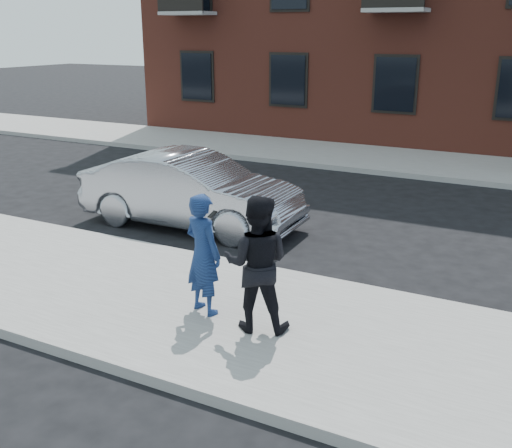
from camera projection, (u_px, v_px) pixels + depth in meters
The scene contains 8 objects.
ground at pixel (153, 296), 9.13m from camera, with size 100.00×100.00×0.00m, color black.
near_sidewalk at pixel (143, 298), 8.90m from camera, with size 50.00×3.50×0.15m, color gray.
near_curb at pixel (207, 259), 10.42m from camera, with size 50.00×0.10×0.15m, color #999691.
far_sidewalk at pixel (372, 158), 18.60m from camera, with size 50.00×3.50×0.15m, color gray.
far_curb at pixel (354, 170), 17.08m from camera, with size 50.00×0.10×0.15m, color #999691.
silver_sedan at pixel (191, 191), 12.17m from camera, with size 1.61×4.61×1.52m, color #999BA3.
man_hoodie at pixel (203, 254), 8.07m from camera, with size 0.71×0.58×1.69m.
man_peacoat at pixel (257, 264), 7.59m from camera, with size 1.04×0.92×1.80m.
Camera 1 is at (5.24, -6.68, 3.87)m, focal length 42.00 mm.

